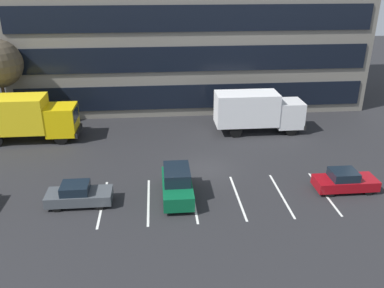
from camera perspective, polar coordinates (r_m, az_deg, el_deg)
name	(u,v)px	position (r m, az deg, el deg)	size (l,w,h in m)	color
ground_plane	(208,168)	(28.93, 2.22, -3.48)	(120.00, 120.00, 0.00)	#262628
lot_markings	(216,198)	(25.35, 3.40, -7.67)	(14.14, 5.40, 0.01)	silver
box_truck_white	(257,110)	(35.17, 9.26, 4.76)	(7.70, 2.55, 3.57)	white
box_truck_yellow_all	(24,116)	(35.64, -22.72, 3.66)	(8.14, 2.70, 3.78)	yellow
sedan_maroon	(345,181)	(27.65, 20.88, -4.94)	(3.94, 1.65, 1.41)	maroon
suv_forest	(177,184)	(24.97, -2.13, -5.71)	(1.81, 4.28, 1.93)	#0C5933
sedan_charcoal	(78,195)	(25.31, -15.83, -6.95)	(3.90, 1.63, 1.40)	#474C51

